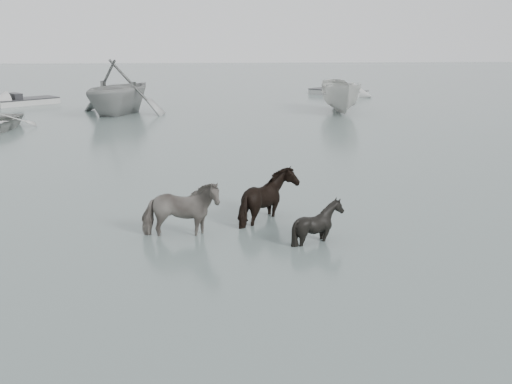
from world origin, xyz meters
TOP-DOWN VIEW (x-y plane):
  - ground at (0.00, 0.00)m, footprint 140.00×140.00m
  - pony_pinto at (-2.92, -0.13)m, footprint 1.86×0.85m
  - pony_dark at (-0.75, 1.01)m, footprint 1.70×1.88m
  - pony_black at (0.24, -0.63)m, footprint 1.36×1.26m
  - rowboat_trail at (-7.57, 21.46)m, footprint 7.10×7.52m
  - boat_small at (4.81, 21.41)m, footprint 1.99×5.18m
  - skiff_outer at (-14.05, 26.10)m, footprint 5.05×4.63m
  - skiff_mid at (6.31, 30.48)m, footprint 5.09×5.12m

SIDE VIEW (x-z plane):
  - ground at x=0.00m, z-range 0.00..0.00m
  - skiff_outer at x=-14.05m, z-range 0.00..0.75m
  - skiff_mid at x=6.31m, z-range 0.00..0.75m
  - pony_black at x=0.24m, z-range 0.00..1.28m
  - pony_pinto at x=-2.92m, z-range 0.00..1.57m
  - pony_dark at x=-0.75m, z-range 0.00..1.65m
  - boat_small at x=4.81m, z-range 0.00..1.99m
  - rowboat_trail at x=-7.57m, z-range 0.00..3.13m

